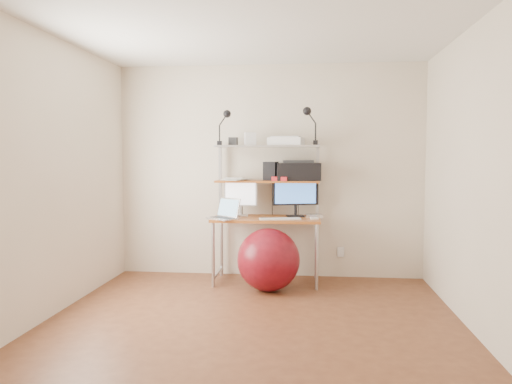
# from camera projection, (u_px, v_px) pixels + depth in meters

# --- Properties ---
(room) EXTENTS (3.60, 3.60, 3.60)m
(room) POSITION_uv_depth(u_px,v_px,m) (252.00, 178.00, 4.13)
(room) COLOR brown
(room) RESTS_ON ground
(computer_desk) EXTENTS (1.20, 0.60, 1.57)m
(computer_desk) POSITION_uv_depth(u_px,v_px,m) (267.00, 198.00, 5.64)
(computer_desk) COLOR #A55920
(computer_desk) RESTS_ON ground
(desktop) EXTENTS (1.20, 0.60, 0.00)m
(desktop) POSITION_uv_depth(u_px,v_px,m) (266.00, 217.00, 5.60)
(desktop) COLOR #A55920
(desktop) RESTS_ON computer_desk
(mid_shelf) EXTENTS (1.18, 0.34, 0.00)m
(mid_shelf) POSITION_uv_depth(u_px,v_px,m) (268.00, 180.00, 5.69)
(mid_shelf) COLOR #A55920
(mid_shelf) RESTS_ON computer_desk
(top_shelf) EXTENTS (1.18, 0.34, 0.00)m
(top_shelf) POSITION_uv_depth(u_px,v_px,m) (268.00, 145.00, 5.67)
(top_shelf) COLOR #B0B0B5
(top_shelf) RESTS_ON computer_desk
(floor) EXTENTS (3.60, 3.60, 0.00)m
(floor) POSITION_uv_depth(u_px,v_px,m) (252.00, 325.00, 4.22)
(floor) COLOR brown
(floor) RESTS_ON ground
(wall_outlet) EXTENTS (0.08, 0.01, 0.12)m
(wall_outlet) POSITION_uv_depth(u_px,v_px,m) (341.00, 252.00, 5.88)
(wall_outlet) COLOR silver
(wall_outlet) RESTS_ON room
(monitor_silver) EXTENTS (0.38, 0.15, 0.43)m
(monitor_silver) POSITION_uv_depth(u_px,v_px,m) (241.00, 196.00, 5.74)
(monitor_silver) COLOR silver
(monitor_silver) RESTS_ON desktop
(monitor_black) EXTENTS (0.52, 0.20, 0.52)m
(monitor_black) POSITION_uv_depth(u_px,v_px,m) (296.00, 193.00, 5.67)
(monitor_black) COLOR black
(monitor_black) RESTS_ON desktop
(laptop) EXTENTS (0.41, 0.40, 0.28)m
(laptop) POSITION_uv_depth(u_px,v_px,m) (226.00, 214.00, 5.49)
(laptop) COLOR silver
(laptop) RESTS_ON desktop
(keyboard) EXTENTS (0.47, 0.22, 0.01)m
(keyboard) POSITION_uv_depth(u_px,v_px,m) (280.00, 219.00, 5.42)
(keyboard) COLOR silver
(keyboard) RESTS_ON desktop
(mouse) EXTENTS (0.09, 0.07, 0.02)m
(mouse) POSITION_uv_depth(u_px,v_px,m) (314.00, 218.00, 5.43)
(mouse) COLOR silver
(mouse) RESTS_ON desktop
(mac_mini) EXTENTS (0.19, 0.19, 0.03)m
(mac_mini) POSITION_uv_depth(u_px,v_px,m) (314.00, 216.00, 5.61)
(mac_mini) COLOR silver
(mac_mini) RESTS_ON desktop
(phone) EXTENTS (0.09, 0.13, 0.01)m
(phone) POSITION_uv_depth(u_px,v_px,m) (263.00, 218.00, 5.47)
(phone) COLOR black
(phone) RESTS_ON desktop
(printer) EXTENTS (0.52, 0.38, 0.23)m
(printer) POSITION_uv_depth(u_px,v_px,m) (298.00, 171.00, 5.67)
(printer) COLOR black
(printer) RESTS_ON mid_shelf
(nas_cube) EXTENTS (0.17, 0.17, 0.21)m
(nas_cube) POSITION_uv_depth(u_px,v_px,m) (271.00, 171.00, 5.70)
(nas_cube) COLOR black
(nas_cube) RESTS_ON mid_shelf
(red_box) EXTENTS (0.19, 0.14, 0.05)m
(red_box) POSITION_uv_depth(u_px,v_px,m) (280.00, 179.00, 5.57)
(red_box) COLOR red
(red_box) RESTS_ON mid_shelf
(scanner) EXTENTS (0.42, 0.31, 0.10)m
(scanner) POSITION_uv_depth(u_px,v_px,m) (286.00, 141.00, 5.65)
(scanner) COLOR silver
(scanner) RESTS_ON top_shelf
(box_white) EXTENTS (0.15, 0.13, 0.14)m
(box_white) POSITION_uv_depth(u_px,v_px,m) (250.00, 139.00, 5.66)
(box_white) COLOR silver
(box_white) RESTS_ON top_shelf
(box_grey) EXTENTS (0.10, 0.10, 0.09)m
(box_grey) POSITION_uv_depth(u_px,v_px,m) (233.00, 141.00, 5.76)
(box_grey) COLOR #29292B
(box_grey) RESTS_ON top_shelf
(clip_lamp_left) EXTENTS (0.16, 0.09, 0.39)m
(clip_lamp_left) POSITION_uv_depth(u_px,v_px,m) (225.00, 120.00, 5.61)
(clip_lamp_left) COLOR black
(clip_lamp_left) RESTS_ON top_shelf
(clip_lamp_right) EXTENTS (0.17, 0.09, 0.42)m
(clip_lamp_right) POSITION_uv_depth(u_px,v_px,m) (309.00, 117.00, 5.52)
(clip_lamp_right) COLOR black
(clip_lamp_right) RESTS_ON top_shelf
(exercise_ball) EXTENTS (0.67, 0.67, 0.67)m
(exercise_ball) POSITION_uv_depth(u_px,v_px,m) (268.00, 260.00, 5.27)
(exercise_ball) COLOR maroon
(exercise_ball) RESTS_ON floor
(paper_stack) EXTENTS (0.34, 0.41, 0.03)m
(paper_stack) POSITION_uv_depth(u_px,v_px,m) (235.00, 179.00, 5.73)
(paper_stack) COLOR white
(paper_stack) RESTS_ON mid_shelf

